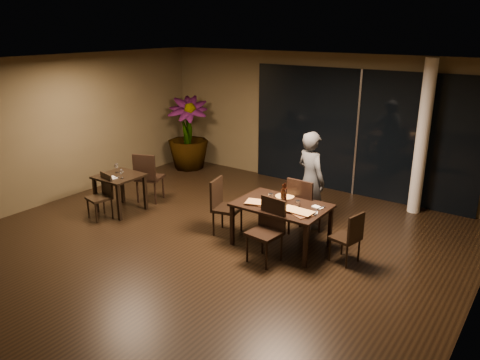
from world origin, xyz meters
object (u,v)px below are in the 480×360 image
at_px(main_table, 282,208).
at_px(bottle_a, 283,194).
at_px(diner, 311,180).
at_px(chair_main_left, 223,203).
at_px(chair_side_far, 148,175).
at_px(chair_main_near, 268,227).
at_px(bottle_b, 283,196).
at_px(side_table, 120,181).
at_px(chair_side_near, 103,193).
at_px(potted_plant, 188,133).
at_px(chair_main_far, 303,204).
at_px(chair_main_right, 350,235).
at_px(bottle_c, 285,192).

xyz_separation_m(main_table, bottle_a, (-0.03, 0.08, 0.23)).
bearing_deg(main_table, diner, 89.79).
bearing_deg(chair_main_left, bottle_a, -91.67).
xyz_separation_m(main_table, chair_side_far, (-3.32, 0.18, -0.08)).
bearing_deg(chair_main_left, chair_main_near, -121.57).
relative_size(chair_side_far, diner, 0.59).
bearing_deg(bottle_b, bottle_a, 124.01).
bearing_deg(side_table, chair_side_near, -93.60).
relative_size(chair_main_left, potted_plant, 0.54).
xyz_separation_m(chair_main_far, diner, (-0.09, 0.44, 0.30)).
relative_size(chair_main_left, bottle_a, 3.21).
bearing_deg(potted_plant, chair_side_far, -68.28).
bearing_deg(chair_main_right, chair_main_left, -71.73).
relative_size(chair_main_far, potted_plant, 0.58).
xyz_separation_m(chair_main_near, chair_side_near, (-3.51, -0.37, -0.08)).
height_order(chair_main_left, chair_side_near, chair_main_left).
distance_m(chair_side_far, diner, 3.44).
relative_size(chair_main_far, chair_main_near, 1.05).
xyz_separation_m(chair_main_right, bottle_b, (-1.16, -0.07, 0.42)).
bearing_deg(bottle_a, bottle_c, 81.01).
bearing_deg(potted_plant, chair_main_near, -35.22).
bearing_deg(main_table, bottle_b, 58.63).
distance_m(chair_side_far, bottle_c, 3.32).
distance_m(chair_main_near, chair_side_near, 3.53).
distance_m(chair_main_right, bottle_c, 1.27).
bearing_deg(chair_side_near, potted_plant, 115.26).
distance_m(main_table, chair_main_near, 0.56).
bearing_deg(chair_side_near, chair_main_near, 17.71).
distance_m(side_table, chair_main_left, 2.32).
xyz_separation_m(chair_side_near, bottle_c, (3.41, 1.04, 0.43)).
bearing_deg(chair_side_far, chair_main_far, 166.64).
bearing_deg(chair_side_far, diner, 174.20).
distance_m(chair_main_near, potted_plant, 5.32).
bearing_deg(bottle_a, bottle_b, -55.99).
xyz_separation_m(chair_side_far, bottle_a, (3.29, -0.10, 0.31)).
bearing_deg(bottle_a, chair_main_right, 0.40).
bearing_deg(chair_side_near, diner, 41.05).
bearing_deg(chair_main_left, chair_side_far, 68.67).
xyz_separation_m(chair_side_near, bottle_a, (3.40, 0.99, 0.42)).
height_order(side_table, chair_main_left, chair_main_left).
bearing_deg(bottle_c, bottle_b, -73.74).
height_order(potted_plant, bottle_a, potted_plant).
height_order(side_table, chair_main_near, chair_main_near).
bearing_deg(bottle_a, diner, 88.04).
distance_m(chair_side_near, bottle_b, 3.58).
xyz_separation_m(main_table, chair_main_far, (0.09, 0.57, -0.08)).
relative_size(bottle_a, bottle_b, 1.12).
relative_size(chair_main_far, bottle_b, 3.82).
relative_size(chair_side_far, chair_side_near, 1.22).
bearing_deg(main_table, potted_plant, 149.37).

